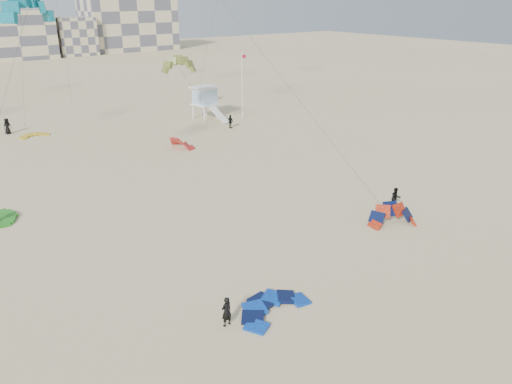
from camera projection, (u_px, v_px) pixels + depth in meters
ground at (265, 318)px, 25.61m from camera, size 320.00×320.00×0.00m
kite_ground_blue at (273, 311)px, 26.20m from camera, size 4.45×4.62×1.01m
kite_ground_orange at (392, 224)px, 36.11m from camera, size 4.66×4.63×3.55m
kite_ground_red_far at (182, 147)px, 54.42m from camera, size 3.65×3.57×3.35m
kite_ground_yellow at (34, 136)px, 58.63m from camera, size 3.17×3.33×0.56m
kitesurfer_main at (226, 312)px, 24.74m from camera, size 0.63×0.44×1.64m
kitesurfer_b at (396, 198)px, 38.45m from camera, size 1.03×0.95×1.71m
kitesurfer_d at (230, 122)px, 61.94m from camera, size 0.59×1.06×1.70m
kitesurfer_e at (7, 126)px, 59.36m from camera, size 1.06×0.85×1.89m
kitesurfer_f at (213, 94)px, 78.78m from camera, size 0.70×1.79×1.89m
kite_fly_teal_a at (27, 11)px, 35.74m from camera, size 8.16×5.15×14.73m
kite_fly_olive at (179, 66)px, 56.35m from camera, size 5.39×5.34×8.53m
lifeguard_tower_near at (205, 103)px, 66.35m from camera, size 3.49×6.11×4.28m
flagpole at (242, 84)px, 66.01m from camera, size 0.70×0.11×8.59m
condo_east at (129, 22)px, 148.99m from camera, size 26.00×14.00×16.00m
condo_fill_right at (74, 36)px, 137.12m from camera, size 10.00×10.00×10.00m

